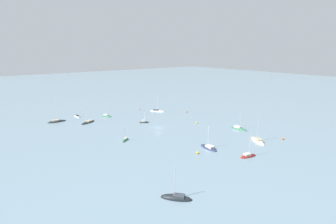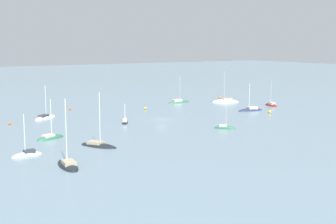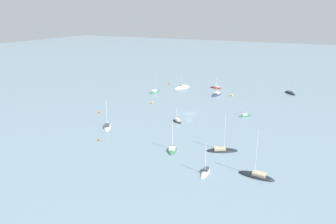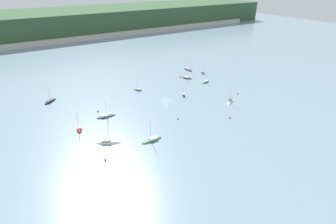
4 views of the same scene
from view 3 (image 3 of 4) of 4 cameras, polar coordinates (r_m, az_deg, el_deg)
name	(u,v)px [view 3 (image 3 of 4)]	position (r m, az deg, el deg)	size (l,w,h in m)	color
ground_plane	(189,113)	(117.22, 3.71, -0.24)	(600.00, 600.00, 0.00)	slate
sailboat_0	(155,92)	(147.61, -2.29, 3.47)	(8.24, 2.54, 9.80)	#2D6647
sailboat_1	(256,176)	(76.07, 15.14, -10.74)	(3.33, 8.32, 11.66)	black
sailboat_2	(205,173)	(75.41, 6.50, -10.45)	(5.50, 1.90, 8.03)	white
sailboat_3	(172,150)	(86.36, 0.75, -6.65)	(6.81, 4.31, 8.96)	#2D6647
sailboat_4	(216,88)	(157.32, 8.32, 4.16)	(3.22, 6.23, 8.71)	maroon
sailboat_5	(182,88)	(156.60, 2.50, 4.27)	(8.92, 6.35, 11.51)	white
sailboat_6	(177,122)	(107.85, 1.58, -1.69)	(3.50, 4.67, 5.43)	black
sailboat_7	(290,93)	(155.07, 20.49, 3.04)	(7.12, 6.44, 8.97)	black
sailboat_8	(107,127)	(104.90, -10.54, -2.56)	(7.85, 6.43, 9.29)	white
sailboat_9	(245,116)	(116.73, 13.30, -0.71)	(4.23, 4.46, 5.65)	#2D6647
sailboat_10	(216,95)	(144.31, 8.42, 2.98)	(8.31, 3.61, 8.61)	#232D4C
sailboat_11	(222,151)	(87.21, 9.36, -6.63)	(6.38, 8.63, 10.97)	black
mooring_buoy_0	(232,95)	(143.59, 11.08, 2.90)	(0.83, 0.83, 0.83)	yellow
mooring_buoy_1	(100,112)	(119.91, -11.82, 0.00)	(0.70, 0.70, 0.70)	orange
mooring_buoy_2	(99,139)	(94.63, -11.92, -4.70)	(0.63, 0.63, 0.63)	orange
mooring_buoy_3	(169,83)	(164.44, 0.21, 5.00)	(0.76, 0.76, 0.76)	orange
mooring_buoy_4	(152,103)	(129.27, -2.77, 1.61)	(0.75, 0.75, 0.75)	yellow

